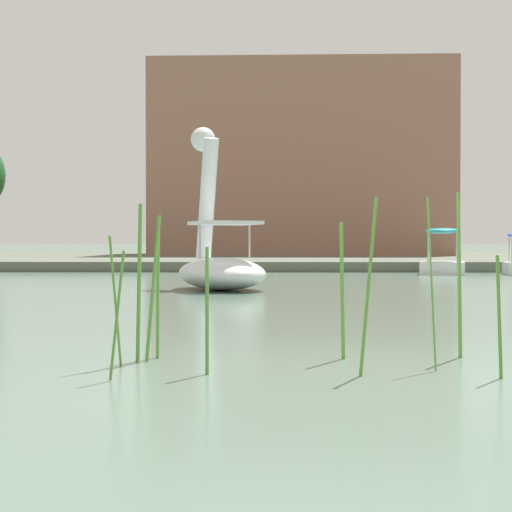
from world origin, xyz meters
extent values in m
plane|color=#567060|center=(0.00, 0.00, 0.00)|extent=(621.77, 621.77, 0.00)
cube|color=#5B6051|center=(0.00, 35.24, 0.18)|extent=(148.87, 23.87, 0.37)
ellipsoid|color=white|center=(-1.91, 12.26, 0.37)|extent=(2.87, 3.57, 0.74)
cylinder|color=white|center=(-2.30, 13.17, 2.08)|extent=(0.71, 1.04, 2.99)
sphere|color=white|center=(-2.43, 13.46, 3.57)|extent=(0.78, 0.78, 0.59)
cone|color=yellow|center=(-2.52, 13.68, 3.57)|extent=(0.48, 0.55, 0.33)
cube|color=white|center=(-1.82, 12.03, 1.52)|extent=(1.79, 1.86, 0.08)
cylinder|color=silver|center=(-1.27, 12.26, 1.13)|extent=(0.04, 0.04, 0.78)
cylinder|color=silver|center=(-2.36, 11.79, 1.13)|extent=(0.04, 0.04, 0.78)
cube|color=white|center=(5.00, 21.90, 0.21)|extent=(1.89, 2.58, 0.42)
ellipsoid|color=teal|center=(5.00, 21.90, 1.46)|extent=(1.44, 1.69, 0.20)
cylinder|color=#B7B7BF|center=(4.66, 22.58, 0.94)|extent=(0.04, 0.04, 1.04)
cylinder|color=#B7B7BF|center=(5.58, 22.39, 0.94)|extent=(0.04, 0.04, 1.04)
cylinder|color=#B7B7BF|center=(4.42, 21.41, 0.94)|extent=(0.04, 0.04, 1.04)
cylinder|color=#B7B7BF|center=(5.34, 21.23, 0.94)|extent=(0.04, 0.04, 1.04)
cylinder|color=#B7B7BF|center=(7.25, 21.93, 0.86)|extent=(0.04, 0.04, 0.91)
cylinder|color=#B7B7BF|center=(7.10, 21.03, 0.86)|extent=(0.04, 0.04, 0.91)
cube|color=#996B56|center=(0.82, 41.26, 5.42)|extent=(15.99, 10.64, 10.10)
cylinder|color=#568E38|center=(-1.97, 0.48, 0.73)|extent=(0.08, 0.10, 1.46)
cylinder|color=#568E38|center=(0.64, 0.08, 0.75)|extent=(0.06, 0.21, 1.50)
cylinder|color=#568E38|center=(-2.13, 0.18, 0.58)|extent=(0.10, 0.13, 1.17)
cylinder|color=#568E38|center=(-1.85, 0.61, 0.68)|extent=(0.14, 0.12, 1.36)
cylinder|color=#568E38|center=(-1.84, 0.80, 0.67)|extent=(0.04, 0.10, 1.34)
cylinder|color=#568E38|center=(0.05, -0.26, 0.74)|extent=(0.16, 0.07, 1.48)
cylinder|color=#568E38|center=(1.09, -0.39, 0.50)|extent=(0.07, 0.06, 1.00)
cylinder|color=#568E38|center=(-1.29, -0.22, 0.53)|extent=(0.03, 0.04, 1.07)
cylinder|color=#568E38|center=(1.04, 0.84, 0.79)|extent=(0.08, 0.11, 1.58)
cylinder|color=#568E38|center=(-1.99, -0.51, 0.52)|extent=(0.11, 0.15, 1.04)
cylinder|color=#568E38|center=(-0.09, 0.72, 0.64)|extent=(0.07, 0.12, 1.29)
camera|label=1|loc=(-0.74, -7.41, 1.12)|focal=60.67mm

